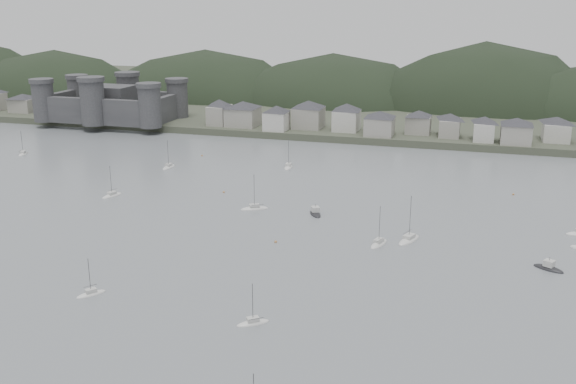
% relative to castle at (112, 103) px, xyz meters
% --- Properties ---
extents(ground, '(900.00, 900.00, 0.00)m').
position_rel_castle_xyz_m(ground, '(120.00, -179.80, -10.96)').
color(ground, slate).
rests_on(ground, ground).
extents(far_shore_land, '(900.00, 250.00, 3.00)m').
position_rel_castle_xyz_m(far_shore_land, '(120.00, 115.20, -9.46)').
color(far_shore_land, '#383D2D').
rests_on(far_shore_land, ground).
extents(forested_ridge, '(851.55, 103.94, 102.57)m').
position_rel_castle_xyz_m(forested_ridge, '(124.83, 89.60, -22.25)').
color(forested_ridge, black).
rests_on(forested_ridge, ground).
extents(castle, '(66.00, 43.00, 20.00)m').
position_rel_castle_xyz_m(castle, '(0.00, 0.00, 0.00)').
color(castle, '#363639').
rests_on(castle, far_shore_land).
extents(waterfront_town, '(451.48, 28.46, 12.92)m').
position_rel_castle_xyz_m(waterfront_town, '(170.59, 3.54, -2.30)').
color(waterfront_town, gray).
rests_on(waterfront_town, far_shore_land).
extents(sailboat_lead, '(4.36, 7.61, 9.93)m').
position_rel_castle_xyz_m(sailboat_lead, '(-0.64, -65.16, -10.78)').
color(sailboat_lead, silver).
rests_on(sailboat_lead, ground).
extents(moored_fleet, '(254.08, 152.16, 12.66)m').
position_rel_castle_xyz_m(moored_fleet, '(115.18, -121.08, -10.79)').
color(moored_fleet, silver).
rests_on(moored_fleet, ground).
extents(motor_launch_near, '(7.35, 5.58, 3.69)m').
position_rel_castle_xyz_m(motor_launch_near, '(187.96, -127.35, -10.67)').
color(motor_launch_near, black).
rests_on(motor_launch_near, ground).
extents(motor_launch_far, '(5.78, 7.84, 3.79)m').
position_rel_castle_xyz_m(motor_launch_far, '(127.96, -104.40, -10.67)').
color(motor_launch_far, black).
rests_on(motor_launch_far, ground).
extents(mooring_buoys, '(152.55, 147.84, 0.70)m').
position_rel_castle_xyz_m(mooring_buoys, '(108.68, -114.23, -10.81)').
color(mooring_buoys, '#B3753B').
rests_on(mooring_buoys, ground).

